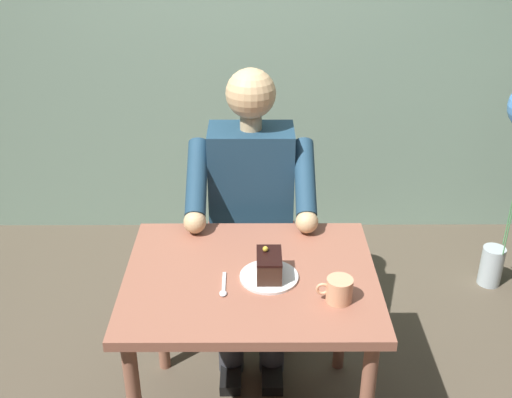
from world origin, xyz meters
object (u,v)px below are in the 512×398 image
object	(u,v)px
dining_table	(251,296)
seated_person	(251,213)
cake_slice	(269,265)
chair	(251,227)
coffee_cup	(339,289)
dessert_spoon	(223,288)

from	to	relation	value
dining_table	seated_person	distance (m)	0.51
seated_person	cake_slice	world-z (taller)	seated_person
chair	coffee_cup	distance (m)	0.92
dining_table	dessert_spoon	size ratio (longest dim) A/B	6.28
dining_table	cake_slice	distance (m)	0.16
coffee_cup	dessert_spoon	size ratio (longest dim) A/B	0.86
dining_table	dessert_spoon	xyz separation A→B (m)	(0.09, 0.09, 0.10)
cake_slice	coffee_cup	world-z (taller)	cake_slice
cake_slice	dessert_spoon	size ratio (longest dim) A/B	0.96
dining_table	coffee_cup	distance (m)	0.36
dessert_spoon	cake_slice	bearing A→B (deg)	-157.59
dining_table	coffee_cup	size ratio (longest dim) A/B	7.30
dining_table	seated_person	size ratio (longest dim) A/B	0.70
seated_person	cake_slice	distance (m)	0.54
coffee_cup	dessert_spoon	world-z (taller)	coffee_cup
chair	dessert_spoon	bearing A→B (deg)	83.12
cake_slice	seated_person	bearing A→B (deg)	-83.09
cake_slice	dessert_spoon	distance (m)	0.18
dining_table	coffee_cup	bearing A→B (deg)	152.48
dessert_spoon	coffee_cup	bearing A→B (deg)	170.35
seated_person	dessert_spoon	world-z (taller)	seated_person
dining_table	chair	bearing A→B (deg)	-90.00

